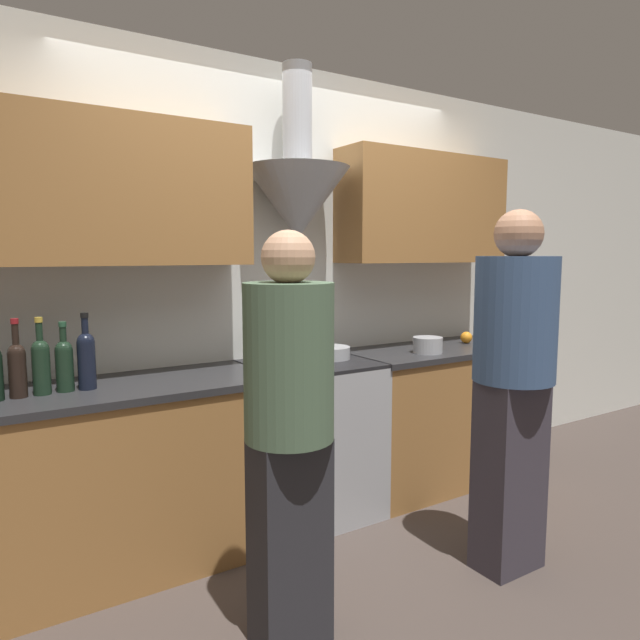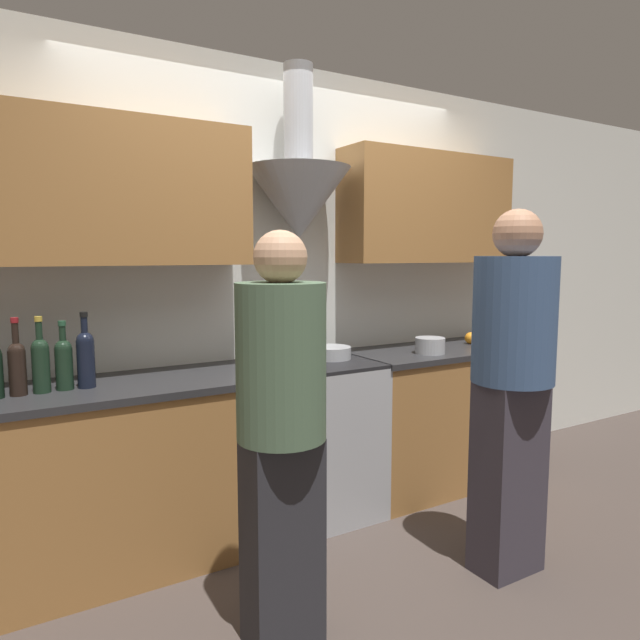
# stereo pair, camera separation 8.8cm
# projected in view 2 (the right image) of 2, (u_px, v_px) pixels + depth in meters

# --- Properties ---
(ground_plane) EXTENTS (12.00, 12.00, 0.00)m
(ground_plane) POSITION_uv_depth(u_px,v_px,m) (341.00, 537.00, 3.04)
(ground_plane) COLOR #423833
(wall_back) EXTENTS (8.40, 0.59, 2.60)m
(wall_back) POSITION_uv_depth(u_px,v_px,m) (282.00, 257.00, 3.35)
(wall_back) COLOR silver
(wall_back) RESTS_ON ground_plane
(counter_left) EXTENTS (1.50, 0.62, 0.90)m
(counter_left) POSITION_uv_depth(u_px,v_px,m) (114.00, 476.00, 2.72)
(counter_left) COLOR #9E6B38
(counter_left) RESTS_ON ground_plane
(counter_right) EXTENTS (1.26, 0.62, 0.90)m
(counter_right) POSITION_uv_depth(u_px,v_px,m) (438.00, 415.00, 3.76)
(counter_right) COLOR #9E6B38
(counter_right) RESTS_ON ground_plane
(stove_range) EXTENTS (0.70, 0.60, 0.90)m
(stove_range) POSITION_uv_depth(u_px,v_px,m) (311.00, 438.00, 3.27)
(stove_range) COLOR #A8AAAF
(stove_range) RESTS_ON ground_plane
(wine_bottle_3) EXTENTS (0.07, 0.07, 0.34)m
(wine_bottle_3) POSITION_uv_depth(u_px,v_px,m) (17.00, 365.00, 2.45)
(wine_bottle_3) COLOR black
(wine_bottle_3) RESTS_ON counter_left
(wine_bottle_4) EXTENTS (0.07, 0.07, 0.34)m
(wine_bottle_4) POSITION_uv_depth(u_px,v_px,m) (41.00, 362.00, 2.50)
(wine_bottle_4) COLOR black
(wine_bottle_4) RESTS_ON counter_left
(wine_bottle_5) EXTENTS (0.08, 0.08, 0.31)m
(wine_bottle_5) POSITION_uv_depth(u_px,v_px,m) (64.00, 361.00, 2.55)
(wine_bottle_5) COLOR black
(wine_bottle_5) RESTS_ON counter_left
(wine_bottle_6) EXTENTS (0.08, 0.08, 0.35)m
(wine_bottle_6) POSITION_uv_depth(u_px,v_px,m) (86.00, 356.00, 2.59)
(wine_bottle_6) COLOR black
(wine_bottle_6) RESTS_ON counter_left
(stock_pot) EXTENTS (0.24, 0.24, 0.13)m
(stock_pot) POSITION_uv_depth(u_px,v_px,m) (284.00, 352.00, 3.16)
(stock_pot) COLOR #A8AAAF
(stock_pot) RESTS_ON stove_range
(mixing_bowl) EXTENTS (0.23, 0.23, 0.07)m
(mixing_bowl) POSITION_uv_depth(u_px,v_px,m) (331.00, 353.00, 3.32)
(mixing_bowl) COLOR #A8AAAF
(mixing_bowl) RESTS_ON stove_range
(orange_fruit) EXTENTS (0.08, 0.08, 0.08)m
(orange_fruit) POSITION_uv_depth(u_px,v_px,m) (471.00, 338.00, 3.88)
(orange_fruit) COLOR orange
(orange_fruit) RESTS_ON counter_right
(saucepan) EXTENTS (0.18, 0.18, 0.10)m
(saucepan) POSITION_uv_depth(u_px,v_px,m) (430.00, 346.00, 3.50)
(saucepan) COLOR #A8AAAF
(saucepan) RESTS_ON counter_right
(person_foreground_left) EXTENTS (0.34, 0.34, 1.59)m
(person_foreground_left) POSITION_uv_depth(u_px,v_px,m) (282.00, 423.00, 2.13)
(person_foreground_left) COLOR #28282D
(person_foreground_left) RESTS_ON ground_plane
(person_foreground_right) EXTENTS (0.37, 0.37, 1.71)m
(person_foreground_right) POSITION_uv_depth(u_px,v_px,m) (512.00, 377.00, 2.63)
(person_foreground_right) COLOR #38333D
(person_foreground_right) RESTS_ON ground_plane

